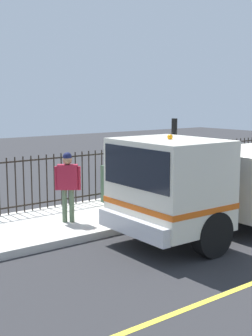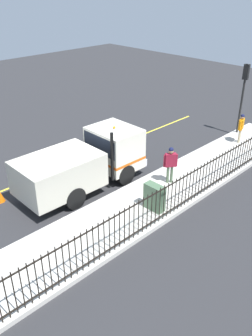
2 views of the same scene
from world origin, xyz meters
name	(u,v)px [view 1 (image 1 of 2)]	position (x,y,z in m)	size (l,w,h in m)	color
ground_plane	(252,231)	(0.00, 0.00, 0.00)	(57.21, 57.21, 0.00)	#2B2B2D
sidewalk_slab	(163,204)	(3.24, 0.00, 0.09)	(2.95, 26.01, 0.18)	beige
work_truck	(218,180)	(0.35, 0.86, 1.33)	(2.41, 6.05, 2.75)	silver
worker_standing	(68,180)	(2.94, 3.43, 1.25)	(0.47, 0.53, 1.75)	maroon
iron_fence	(135,170)	(4.57, 0.00, 0.94)	(0.04, 22.14, 1.52)	black
utility_cabinet	(115,185)	(3.86, 1.32, 0.73)	(0.86, 0.40, 1.10)	#4C6B4C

